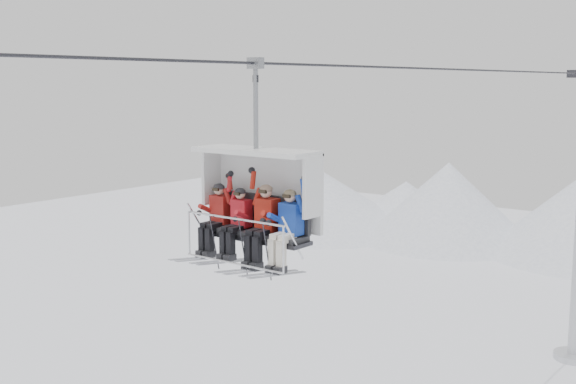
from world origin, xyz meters
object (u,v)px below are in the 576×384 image
Objects in this scene: skier_center_left at (237,220)px; skier_center_right at (264,221)px; skier_far_left at (217,216)px; skier_far_right at (287,226)px; chairlift_carrier at (261,192)px.

skier_center_left is 0.68m from skier_center_right.
skier_far_right is (1.85, 0.01, 0.02)m from skier_far_left.
skier_center_left is 0.98× the size of skier_center_right.
skier_center_right is at bearing 0.47° from skier_far_left.
skier_far_right is at bearing 0.50° from skier_center_left.
skier_center_right is 1.02× the size of skier_far_right.
skier_center_left is at bearing -136.56° from chairlift_carrier.
skier_far_right is at bearing -18.71° from chairlift_carrier.
skier_far_right is at bearing -0.46° from skier_center_right.
skier_far_left is 1.26m from skier_center_right.
skier_center_right is (0.33, -0.31, -0.50)m from chairlift_carrier.
skier_far_right is (0.92, -0.31, -0.52)m from chairlift_carrier.
skier_far_left is at bearing -179.53° from skier_center_right.
skier_far_left is at bearing -160.97° from chairlift_carrier.
skier_center_right is at bearing 1.34° from skier_center_left.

